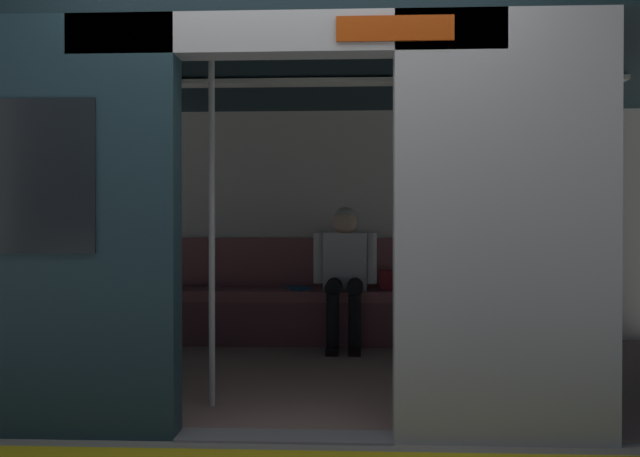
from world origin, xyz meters
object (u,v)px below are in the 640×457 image
at_px(bench_seat, 312,303).
at_px(book, 299,288).
at_px(train_car, 292,162).
at_px(handbag, 395,280).
at_px(person_seated, 345,266).
at_px(grab_pole_door, 212,228).

bearing_deg(bench_seat, book, -17.56).
xyz_separation_m(train_car, handbag, (-0.80, -1.16, -0.93)).
relative_size(person_seated, grab_pole_door, 0.58).
bearing_deg(grab_pole_door, book, -100.43).
height_order(bench_seat, grab_pole_door, grab_pole_door).
relative_size(bench_seat, handbag, 10.94).
distance_m(bench_seat, person_seated, 0.44).
relative_size(person_seated, book, 5.47).
relative_size(train_car, grab_pole_door, 3.09).
xyz_separation_m(train_car, bench_seat, (-0.08, -1.10, -1.13)).
bearing_deg(bench_seat, handbag, -175.28).
height_order(bench_seat, person_seated, person_seated).
bearing_deg(train_car, handbag, -124.54).
distance_m(bench_seat, handbag, 0.75).
bearing_deg(train_car, book, -87.70).
distance_m(bench_seat, book, 0.18).
relative_size(train_car, bench_seat, 2.25).
height_order(book, grab_pole_door, grab_pole_door).
bearing_deg(person_seated, bench_seat, -10.23).
bearing_deg(book, handbag, 154.87).
bearing_deg(book, bench_seat, 135.86).
distance_m(person_seated, handbag, 0.47).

